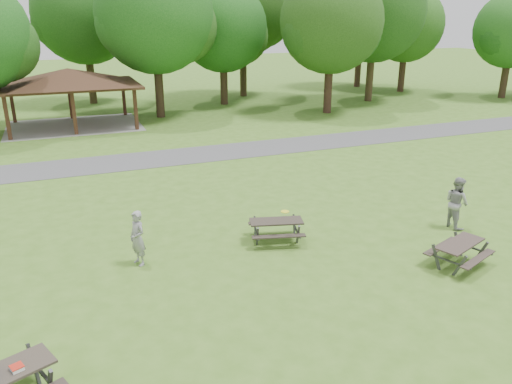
% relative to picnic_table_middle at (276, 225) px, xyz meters
% --- Properties ---
extents(ground, '(160.00, 160.00, 0.00)m').
position_rel_picnic_table_middle_xyz_m(ground, '(-1.20, -2.73, -0.55)').
color(ground, '#3F6A1E').
rests_on(ground, ground).
extents(asphalt_path, '(120.00, 3.20, 0.02)m').
position_rel_picnic_table_middle_xyz_m(asphalt_path, '(-1.20, 11.27, -0.54)').
color(asphalt_path, '#474749').
rests_on(asphalt_path, ground).
extents(pavilion, '(8.60, 7.01, 3.76)m').
position_rel_picnic_table_middle_xyz_m(pavilion, '(-5.20, 21.27, 2.52)').
color(pavilion, '#371E14').
rests_on(pavilion, ground).
extents(tree_row_e, '(8.40, 8.00, 11.02)m').
position_rel_picnic_table_middle_xyz_m(tree_row_e, '(0.90, 22.30, 6.24)').
color(tree_row_e, black).
rests_on(tree_row_e, ground).
extents(tree_row_f, '(7.35, 7.00, 9.55)m').
position_rel_picnic_table_middle_xyz_m(tree_row_f, '(6.89, 25.80, 5.29)').
color(tree_row_f, black).
rests_on(tree_row_f, ground).
extents(tree_row_g, '(7.77, 7.40, 10.25)m').
position_rel_picnic_table_middle_xyz_m(tree_row_g, '(12.90, 19.30, 5.78)').
color(tree_row_g, black).
rests_on(tree_row_g, ground).
extents(tree_row_h, '(8.61, 8.20, 11.37)m').
position_rel_picnic_table_middle_xyz_m(tree_row_h, '(18.91, 22.80, 6.48)').
color(tree_row_h, '#332516').
rests_on(tree_row_h, ground).
extents(tree_row_i, '(7.14, 6.80, 9.52)m').
position_rel_picnic_table_middle_xyz_m(tree_row_i, '(24.89, 26.30, 5.36)').
color(tree_row_i, '#321F16').
rests_on(tree_row_i, ground).
extents(tree_row_j, '(6.72, 6.40, 8.96)m').
position_rel_picnic_table_middle_xyz_m(tree_row_j, '(30.88, 19.80, 5.01)').
color(tree_row_j, black).
rests_on(tree_row_j, ground).
extents(tree_deep_b, '(8.40, 8.00, 11.13)m').
position_rel_picnic_table_middle_xyz_m(tree_deep_b, '(-3.10, 30.30, 6.34)').
color(tree_deep_b, '#2F2215').
rests_on(tree_deep_b, ground).
extents(tree_deep_c, '(8.82, 8.40, 11.90)m').
position_rel_picnic_table_middle_xyz_m(tree_deep_c, '(9.91, 29.30, 6.90)').
color(tree_deep_c, '#2F2115').
rests_on(tree_deep_c, ground).
extents(tree_deep_d, '(8.40, 8.00, 11.27)m').
position_rel_picnic_table_middle_xyz_m(tree_deep_d, '(22.90, 30.80, 6.48)').
color(tree_deep_d, '#321E16').
rests_on(tree_deep_d, ground).
extents(picnic_table_middle, '(2.01, 1.77, 0.74)m').
position_rel_picnic_table_middle_xyz_m(picnic_table_middle, '(0.00, 0.00, 0.00)').
color(picnic_table_middle, '#2A241F').
rests_on(picnic_table_middle, ground).
extents(picnic_table_far, '(2.09, 1.89, 0.74)m').
position_rel_picnic_table_middle_xyz_m(picnic_table_far, '(4.30, -3.54, 0.00)').
color(picnic_table_far, '#312723').
rests_on(picnic_table_far, ground).
extents(frisbee_in_flight, '(0.33, 0.33, 0.02)m').
position_rel_picnic_table_middle_xyz_m(frisbee_in_flight, '(0.06, -0.51, 0.66)').
color(frisbee_in_flight, yellow).
rests_on(frisbee_in_flight, ground).
extents(frisbee_thrower, '(0.61, 0.72, 1.67)m').
position_rel_picnic_table_middle_xyz_m(frisbee_thrower, '(-4.42, 0.03, 0.29)').
color(frisbee_thrower, gray).
rests_on(frisbee_thrower, ground).
extents(frisbee_catcher, '(0.72, 0.90, 1.81)m').
position_rel_picnic_table_middle_xyz_m(frisbee_catcher, '(6.22, -1.26, 0.36)').
color(frisbee_catcher, gray).
rests_on(frisbee_catcher, ground).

